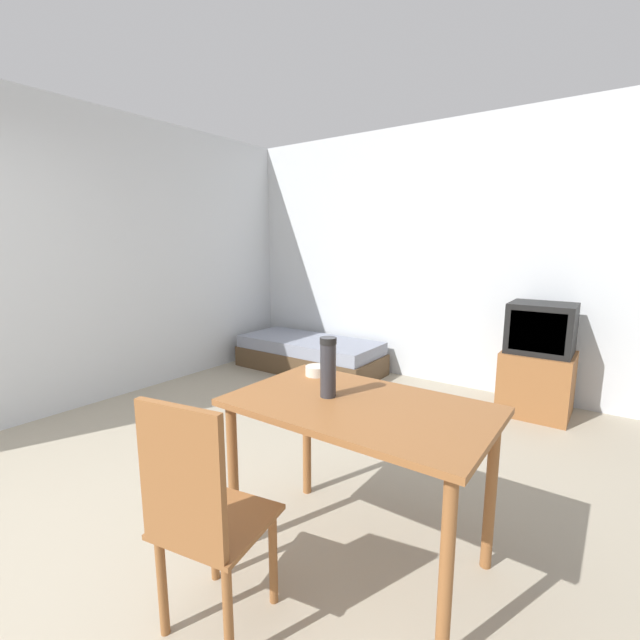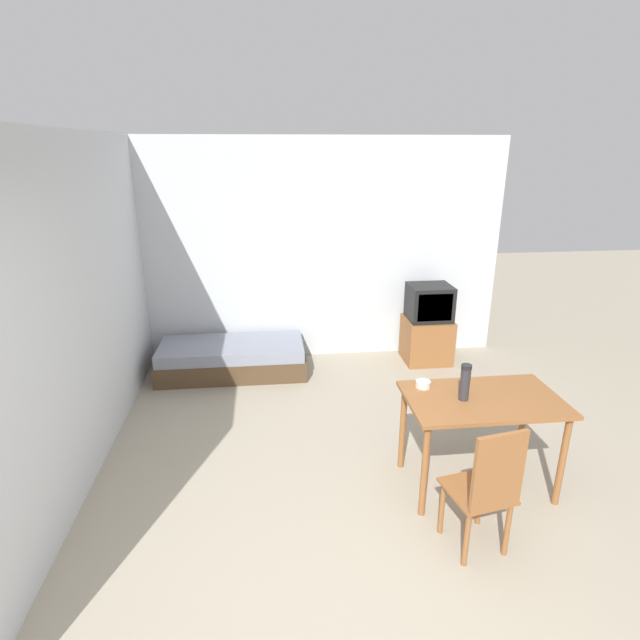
# 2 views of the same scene
# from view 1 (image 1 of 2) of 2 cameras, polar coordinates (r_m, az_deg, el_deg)

# --- Properties ---
(wall_back) EXTENTS (4.89, 0.06, 2.70)m
(wall_back) POSITION_cam_1_polar(r_m,az_deg,el_deg) (4.85, 10.98, 8.40)
(wall_back) COLOR silver
(wall_back) RESTS_ON ground_plane
(wall_left) EXTENTS (0.06, 4.96, 2.70)m
(wall_left) POSITION_cam_1_polar(r_m,az_deg,el_deg) (4.66, -23.72, 7.67)
(wall_left) COLOR silver
(wall_left) RESTS_ON ground_plane
(daybed) EXTENTS (1.73, 0.75, 0.38)m
(daybed) POSITION_cam_1_polar(r_m,az_deg,el_deg) (5.08, -1.42, -4.64)
(daybed) COLOR #4C3823
(daybed) RESTS_ON ground_plane
(tv) EXTENTS (0.56, 0.52, 0.98)m
(tv) POSITION_cam_1_polar(r_m,az_deg,el_deg) (4.19, 27.07, -5.05)
(tv) COLOR brown
(tv) RESTS_ON ground_plane
(dining_table) EXTENTS (1.16, 0.71, 0.78)m
(dining_table) POSITION_cam_1_polar(r_m,az_deg,el_deg) (2.01, 5.21, -13.78)
(dining_table) COLOR brown
(dining_table) RESTS_ON ground_plane
(wooden_chair) EXTENTS (0.45, 0.45, 0.96)m
(wooden_chair) POSITION_cam_1_polar(r_m,az_deg,el_deg) (1.75, -15.65, -23.39)
(wooden_chair) COLOR brown
(wooden_chair) RESTS_ON ground_plane
(thermos_flask) EXTENTS (0.08, 0.08, 0.28)m
(thermos_flask) POSITION_cam_1_polar(r_m,az_deg,el_deg) (1.99, 1.09, -5.96)
(thermos_flask) COLOR #2D2D33
(thermos_flask) RESTS_ON dining_table
(mate_bowl) EXTENTS (0.12, 0.12, 0.05)m
(mate_bowl) POSITION_cam_1_polar(r_m,az_deg,el_deg) (2.34, -0.51, -6.77)
(mate_bowl) COLOR beige
(mate_bowl) RESTS_ON dining_table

